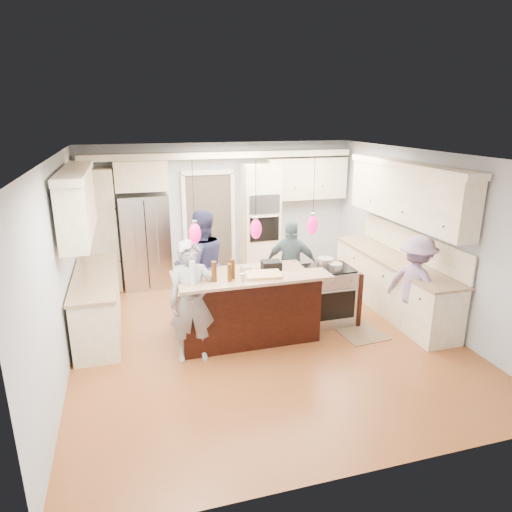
{
  "coord_description": "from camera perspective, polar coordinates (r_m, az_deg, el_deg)",
  "views": [
    {
      "loc": [
        -1.85,
        -6.07,
        3.24
      ],
      "look_at": [
        0.0,
        0.35,
        1.15
      ],
      "focal_mm": 32.0,
      "sensor_mm": 36.0,
      "label": 1
    }
  ],
  "objects": [
    {
      "name": "pot_small",
      "position": [
        7.17,
        9.87,
        -1.33
      ],
      "size": [
        0.22,
        0.22,
        0.11
      ],
      "primitive_type": "cylinder",
      "color": "#B7B7BC",
      "rests_on": "island_range"
    },
    {
      "name": "refrigerator",
      "position": [
        9.03,
        -13.61,
        1.85
      ],
      "size": [
        0.9,
        0.7,
        1.8
      ],
      "primitive_type": "cube",
      "color": "#B7B7BC",
      "rests_on": "ground"
    },
    {
      "name": "left_cabinets",
      "position": [
        7.24,
        -19.99,
        -1.29
      ],
      "size": [
        0.64,
        2.3,
        2.51
      ],
      "color": "#FFF2CE",
      "rests_on": "ground"
    },
    {
      "name": "person_bar_end",
      "position": [
        6.16,
        -8.03,
        -5.72
      ],
      "size": [
        0.64,
        0.44,
        1.69
      ],
      "primitive_type": "imported",
      "rotation": [
        0.0,
        0.0,
        -0.07
      ],
      "color": "gray",
      "rests_on": "ground"
    },
    {
      "name": "person_far_right",
      "position": [
        7.81,
        4.47,
        -1.13
      ],
      "size": [
        0.98,
        0.74,
        1.54
      ],
      "primitive_type": "imported",
      "rotation": [
        0.0,
        0.0,
        2.68
      ],
      "color": "#4A6368",
      "rests_on": "ground"
    },
    {
      "name": "water_bottle",
      "position": [
        5.91,
        -7.93,
        -2.14
      ],
      "size": [
        0.1,
        0.1,
        0.33
      ],
      "primitive_type": "cylinder",
      "rotation": [
        0.0,
        0.0,
        -0.37
      ],
      "color": "silver",
      "rests_on": "kitchen_island"
    },
    {
      "name": "ground_plane",
      "position": [
        7.13,
        0.79,
        -9.67
      ],
      "size": [
        6.0,
        6.0,
        0.0
      ],
      "primitive_type": "plane",
      "color": "#A55A2D",
      "rests_on": "ground"
    },
    {
      "name": "beer_bottle_c",
      "position": [
        6.11,
        -2.95,
        -1.61
      ],
      "size": [
        0.09,
        0.09,
        0.27
      ],
      "primitive_type": "cylinder",
      "rotation": [
        0.0,
        0.0,
        0.32
      ],
      "color": "#4B260D",
      "rests_on": "kitchen_island"
    },
    {
      "name": "room_shell",
      "position": [
        6.51,
        0.86,
        4.74
      ],
      "size": [
        5.54,
        6.04,
        2.72
      ],
      "color": "#B2BCC6",
      "rests_on": "ground"
    },
    {
      "name": "right_counter_run",
      "position": [
        7.99,
        17.21,
        0.7
      ],
      "size": [
        0.64,
        3.1,
        2.51
      ],
      "color": "#FFF2CE",
      "rests_on": "ground"
    },
    {
      "name": "beer_bottle_b",
      "position": [
        6.02,
        -3.32,
        -2.07
      ],
      "size": [
        0.07,
        0.07,
        0.24
      ],
      "primitive_type": "cylinder",
      "rotation": [
        0.0,
        0.0,
        0.11
      ],
      "color": "#4B260D",
      "rests_on": "kitchen_island"
    },
    {
      "name": "floor_rug",
      "position": [
        7.41,
        12.48,
        -8.98
      ],
      "size": [
        0.71,
        0.98,
        0.01
      ],
      "primitive_type": "cube",
      "rotation": [
        0.0,
        0.0,
        0.08
      ],
      "color": "olive",
      "rests_on": "ground"
    },
    {
      "name": "island_range",
      "position": [
        7.45,
        9.08,
        -4.8
      ],
      "size": [
        0.82,
        0.71,
        0.92
      ],
      "color": "#B7B7BC",
      "rests_on": "ground"
    },
    {
      "name": "pot_large",
      "position": [
        7.28,
        8.64,
        -0.82
      ],
      "size": [
        0.25,
        0.25,
        0.15
      ],
      "primitive_type": "cylinder",
      "color": "#B7B7BC",
      "rests_on": "island_range"
    },
    {
      "name": "back_upper_cabinets",
      "position": [
        9.04,
        -8.87,
        7.16
      ],
      "size": [
        5.3,
        0.61,
        2.54
      ],
      "color": "#FFF2CE",
      "rests_on": "ground"
    },
    {
      "name": "cutting_board",
      "position": [
        6.23,
        0.93,
        -2.35
      ],
      "size": [
        0.52,
        0.4,
        0.04
      ],
      "primitive_type": "cube",
      "rotation": [
        0.0,
        0.0,
        -0.14
      ],
      "color": "tan",
      "rests_on": "kitchen_island"
    },
    {
      "name": "oven_column",
      "position": [
        9.35,
        0.49,
        4.47
      ],
      "size": [
        0.72,
        0.69,
        2.3
      ],
      "color": "#FFF2CE",
      "rests_on": "ground"
    },
    {
      "name": "kitchen_island",
      "position": [
        6.92,
        -1.34,
        -6.09
      ],
      "size": [
        2.1,
        1.46,
        1.12
      ],
      "color": "black",
      "rests_on": "ground"
    },
    {
      "name": "drink_can",
      "position": [
        6.04,
        -1.68,
        -2.67
      ],
      "size": [
        0.07,
        0.07,
        0.11
      ],
      "primitive_type": "cylinder",
      "rotation": [
        0.0,
        0.0,
        0.18
      ],
      "color": "#B7B7BC",
      "rests_on": "kitchen_island"
    },
    {
      "name": "person_far_left",
      "position": [
        7.39,
        -6.82,
        -1.19
      ],
      "size": [
        0.99,
        0.83,
        1.81
      ],
      "primitive_type": "imported",
      "rotation": [
        0.0,
        0.0,
        3.32
      ],
      "color": "navy",
      "rests_on": "ground"
    },
    {
      "name": "person_range_side",
      "position": [
        7.3,
        19.35,
        -3.47
      ],
      "size": [
        0.9,
        1.13,
        1.53
      ],
      "primitive_type": "imported",
      "rotation": [
        0.0,
        0.0,
        1.96
      ],
      "color": "#9077A1",
      "rests_on": "ground"
    },
    {
      "name": "pendant_lights",
      "position": [
        5.96,
        -0.02,
        3.43
      ],
      "size": [
        1.75,
        0.15,
        1.03
      ],
      "color": "black",
      "rests_on": "ground"
    },
    {
      "name": "beer_bottle_a",
      "position": [
        6.02,
        -5.25,
        -1.94
      ],
      "size": [
        0.09,
        0.09,
        0.28
      ],
      "primitive_type": "cylinder",
      "rotation": [
        0.0,
        0.0,
        -0.3
      ],
      "color": "#4B260D",
      "rests_on": "kitchen_island"
    }
  ]
}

